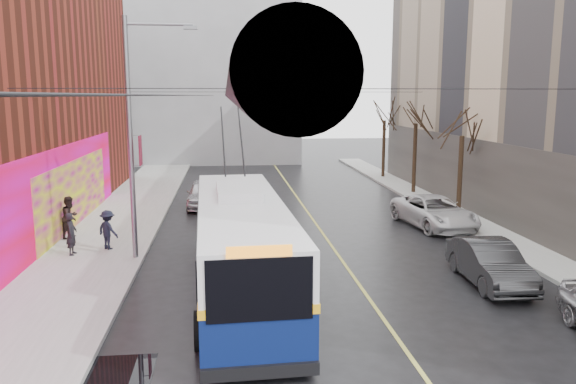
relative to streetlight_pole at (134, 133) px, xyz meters
name	(u,v)px	position (x,y,z in m)	size (l,w,h in m)	color
ground	(360,384)	(6.14, -10.00, -4.85)	(140.00, 140.00, 0.00)	black
sidewalk_left	(101,246)	(-1.86, 2.00, -4.77)	(4.00, 60.00, 0.15)	gray
sidewalk_right	(494,235)	(15.14, 2.00, -4.77)	(2.00, 60.00, 0.15)	gray
lane_line	(321,230)	(7.64, 4.00, -4.84)	(0.12, 50.00, 0.01)	#BFB74C
building_far	(191,66)	(0.14, 34.99, 4.17)	(20.50, 12.10, 18.00)	gray
streetlight_pole	(134,133)	(0.00, 0.00, 0.00)	(2.65, 0.60, 9.00)	slate
catenary_wires	(231,94)	(3.60, 4.77, 1.40)	(18.00, 60.00, 0.22)	black
tree_near	(463,120)	(15.14, 6.00, 0.13)	(3.20, 3.20, 6.40)	black
tree_mid	(416,111)	(15.14, 13.00, 0.41)	(3.20, 3.20, 6.68)	black
tree_far	(385,110)	(15.14, 20.00, 0.30)	(3.20, 3.20, 6.57)	black
puddle	(101,383)	(0.52, -9.35, -4.84)	(2.15, 2.62, 0.01)	black
pigeons_flying	(220,56)	(3.18, -0.47, 2.75)	(2.39, 2.62, 1.46)	slate
trolleybus	(241,244)	(3.74, -3.93, -3.25)	(3.21, 12.26, 5.76)	#091649
parked_car_b	(490,263)	(11.96, -4.02, -4.13)	(1.52, 4.36, 1.44)	#292A2C
parked_car_c	(434,212)	(13.14, 4.13, -4.11)	(2.44, 5.28, 1.47)	silver
following_car	(204,194)	(2.04, 10.23, -4.08)	(1.80, 4.48, 1.52)	#B2B2B7
pedestrian_a	(72,234)	(-2.62, 0.59, -3.88)	(0.60, 0.39, 1.63)	black
pedestrian_b	(70,217)	(-3.36, 3.26, -3.79)	(0.88, 0.69, 1.81)	black
pedestrian_c	(108,230)	(-1.40, 1.26, -3.91)	(1.02, 0.58, 1.57)	black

